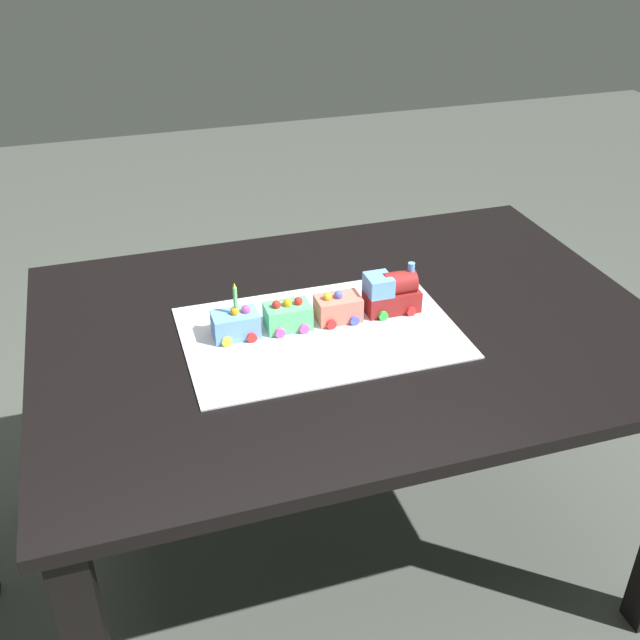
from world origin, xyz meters
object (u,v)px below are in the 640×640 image
at_px(cake_car_hopper_coral, 338,308).
at_px(cake_car_tanker_sky_blue, 236,324).
at_px(dining_table, 348,361).
at_px(cake_locomotive, 392,293).
at_px(birthday_candle, 235,295).
at_px(cake_car_gondola_mint_green, 288,316).

xyz_separation_m(cake_car_hopper_coral, cake_car_tanker_sky_blue, (0.23, 0.00, 0.00)).
bearing_deg(cake_car_hopper_coral, dining_table, 146.04).
relative_size(dining_table, cake_car_tanker_sky_blue, 14.00).
bearing_deg(cake_locomotive, cake_car_hopper_coral, -0.00).
relative_size(dining_table, birthday_candle, 23.60).
bearing_deg(birthday_candle, cake_locomotive, -180.00).
height_order(cake_car_hopper_coral, birthday_candle, birthday_candle).
bearing_deg(cake_car_tanker_sky_blue, birthday_candle, 180.00).
height_order(dining_table, cake_car_gondola_mint_green, cake_car_gondola_mint_green).
height_order(cake_locomotive, cake_car_tanker_sky_blue, cake_locomotive).
xyz_separation_m(dining_table, cake_car_hopper_coral, (0.02, -0.01, 0.14)).
bearing_deg(cake_locomotive, cake_car_gondola_mint_green, -0.00).
xyz_separation_m(cake_car_tanker_sky_blue, birthday_candle, (-0.00, 0.00, 0.07)).
bearing_deg(cake_car_hopper_coral, cake_locomotive, 180.00).
height_order(cake_car_tanker_sky_blue, birthday_candle, birthday_candle).
xyz_separation_m(dining_table, birthday_candle, (0.25, -0.01, 0.21)).
distance_m(cake_locomotive, cake_car_gondola_mint_green, 0.25).
relative_size(cake_locomotive, birthday_candle, 2.36).
distance_m(dining_table, cake_car_tanker_sky_blue, 0.29).
bearing_deg(cake_car_gondola_mint_green, birthday_candle, 0.00).
relative_size(cake_locomotive, cake_car_hopper_coral, 1.40).
relative_size(cake_car_hopper_coral, cake_car_tanker_sky_blue, 1.00).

